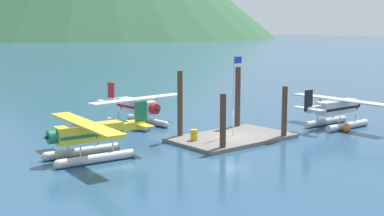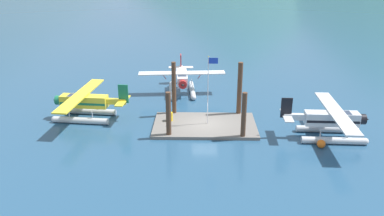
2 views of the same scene
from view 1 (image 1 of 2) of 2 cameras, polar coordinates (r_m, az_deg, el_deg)
name	(u,v)px [view 1 (image 1 of 2)]	position (r m, az deg, el deg)	size (l,w,h in m)	color
ground_plane	(232,140)	(42.71, 4.51, -3.57)	(1200.00, 1200.00, 0.00)	navy
dock_platform	(232,138)	(42.67, 4.51, -3.37)	(10.05, 6.12, 0.30)	#66605B
piling_near_left	(223,123)	(38.24, 3.51, -1.66)	(0.47, 0.47, 4.41)	#4C3323
piling_near_right	(284,113)	(42.97, 10.37, -0.55)	(0.45, 0.45, 4.50)	#4C3323
piling_far_left	(180,105)	(42.31, -1.36, 0.32)	(0.45, 0.45, 5.78)	#4C3323
piling_far_right	(238,98)	(46.78, 5.17, 1.11)	(0.50, 0.50, 5.78)	#4C3323
flagpole	(234,86)	(42.33, 4.81, 2.46)	(0.95, 0.10, 6.80)	silver
fuel_drum	(194,135)	(40.82, 0.23, -3.06)	(0.62, 0.62, 0.88)	gold
mooring_buoy	(347,128)	(47.63, 17.04, -2.18)	(0.75, 0.75, 0.75)	orange
seaplane_white_bow_left	(137,109)	(48.68, -6.25, -0.16)	(10.48, 7.97, 3.84)	#B7BABF
seaplane_yellow_port_fwd	(89,138)	(36.66, -11.52, -3.28)	(7.96, 10.49, 3.84)	#B7BABF
seaplane_silver_stbd_aft	(337,111)	(49.67, 16.04, -0.28)	(7.98, 10.45, 3.84)	#B7BABF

